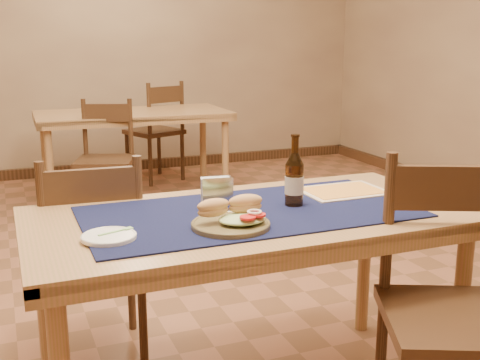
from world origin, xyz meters
name	(u,v)px	position (x,y,z in m)	size (l,w,h in m)	color
room	(183,31)	(0.00, 0.00, 1.40)	(6.04, 7.04, 2.84)	#91593F
main_table	(250,234)	(0.00, -0.80, 0.67)	(1.60, 0.80, 0.75)	#A1714C
placemat	(250,212)	(0.00, -0.80, 0.75)	(1.20, 0.60, 0.01)	#0F1537
baseboard	(189,303)	(0.00, 0.00, 0.05)	(6.00, 7.00, 0.10)	#452A18
back_table	(133,121)	(0.25, 2.39, 0.67)	(1.63, 0.84, 0.75)	#A1714C
chair_main_far	(92,255)	(-0.50, -0.28, 0.48)	(0.46, 0.46, 0.92)	#452A18
chair_main_near	(455,307)	(0.50, -1.32, 0.52)	(0.61, 0.61, 1.00)	#452A18
chair_back_near	(106,157)	(-0.09, 1.87, 0.47)	(0.53, 0.53, 0.91)	#452A18
chair_back_far	(157,130)	(0.58, 2.90, 0.50)	(0.58, 0.58, 0.97)	#452A18
sandwich_plate	(233,219)	(-0.13, -0.95, 0.78)	(0.26, 0.26, 0.10)	brown
side_plate	(109,236)	(-0.53, -0.92, 0.76)	(0.17, 0.17, 0.01)	white
fork	(118,231)	(-0.50, -0.89, 0.77)	(0.12, 0.06, 0.00)	#7CBD68
beer_bottle	(294,179)	(0.18, -0.79, 0.86)	(0.07, 0.07, 0.27)	#4B290D
napkin_holder	(217,192)	(-0.09, -0.69, 0.81)	(0.13, 0.06, 0.11)	silver
menu_card	(343,191)	(0.46, -0.68, 0.76)	(0.34, 0.25, 0.01)	beige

